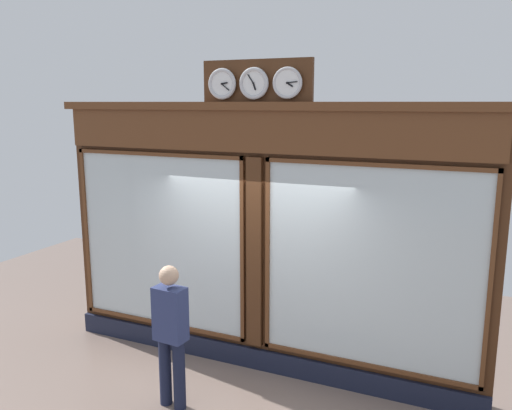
% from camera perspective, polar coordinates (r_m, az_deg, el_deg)
% --- Properties ---
extents(shop_facade, '(5.80, 0.42, 3.95)m').
position_cam_1_polar(shop_facade, '(6.67, 0.44, -3.62)').
color(shop_facade, '#4C2B16').
rests_on(shop_facade, ground_plane).
extents(pedestrian, '(0.38, 0.25, 1.69)m').
position_cam_1_polar(pedestrian, '(6.08, -9.33, -13.43)').
color(pedestrian, '#191E38').
rests_on(pedestrian, ground_plane).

